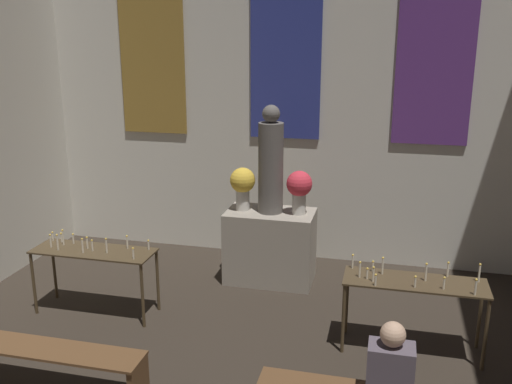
# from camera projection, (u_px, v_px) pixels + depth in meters

# --- Properties ---
(wall_back) EXTENTS (7.24, 0.16, 5.56)m
(wall_back) POSITION_uv_depth(u_px,v_px,m) (287.00, 63.00, 7.86)
(wall_back) COLOR silver
(wall_back) RESTS_ON ground_plane
(altar) EXTENTS (1.15, 0.67, 0.96)m
(altar) POSITION_uv_depth(u_px,v_px,m) (270.00, 246.00, 7.57)
(altar) COLOR gray
(altar) RESTS_ON ground_plane
(statue) EXTENTS (0.32, 0.32, 1.39)m
(statue) POSITION_uv_depth(u_px,v_px,m) (271.00, 164.00, 7.27)
(statue) COLOR #5B5651
(statue) RESTS_ON altar
(flower_vase_left) EXTENTS (0.33, 0.33, 0.57)m
(flower_vase_left) POSITION_uv_depth(u_px,v_px,m) (243.00, 184.00, 7.43)
(flower_vase_left) COLOR beige
(flower_vase_left) RESTS_ON altar
(flower_vase_right) EXTENTS (0.33, 0.33, 0.57)m
(flower_vase_right) POSITION_uv_depth(u_px,v_px,m) (299.00, 188.00, 7.26)
(flower_vase_right) COLOR beige
(flower_vase_right) RESTS_ON altar
(candle_rack_left) EXTENTS (1.44, 0.48, 0.98)m
(candle_rack_left) POSITION_uv_depth(u_px,v_px,m) (94.00, 257.00, 6.64)
(candle_rack_left) COLOR #473823
(candle_rack_left) RESTS_ON ground_plane
(candle_rack_right) EXTENTS (1.44, 0.48, 0.99)m
(candle_rack_right) POSITION_uv_depth(u_px,v_px,m) (414.00, 289.00, 5.82)
(candle_rack_right) COLOR #473823
(candle_rack_right) RESTS_ON ground_plane
(pew_back_left) EXTENTS (2.07, 0.36, 0.45)m
(pew_back_left) POSITION_uv_depth(u_px,v_px,m) (37.00, 358.00, 5.26)
(pew_back_left) COLOR brown
(pew_back_left) RESTS_ON ground_plane
(person_seated) EXTENTS (0.36, 0.24, 0.65)m
(person_seated) POSITION_uv_depth(u_px,v_px,m) (391.00, 365.00, 4.43)
(person_seated) COLOR #564C56
(person_seated) RESTS_ON pew_back_right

